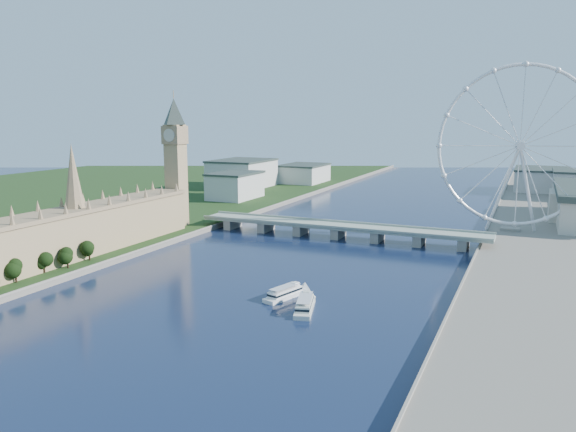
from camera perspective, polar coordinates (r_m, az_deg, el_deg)
The scene contains 7 objects.
parliament_range at distance 373.86m, azimuth -20.67°, elevation -1.48°, with size 24.00×200.00×70.00m.
big_ben at distance 450.77m, azimuth -11.39°, elevation 7.00°, with size 20.02×20.02×110.00m.
westminster_bridge at distance 419.82m, azimuth 5.14°, elevation -1.31°, with size 220.00×22.00×9.50m.
london_eye at distance 446.02m, azimuth 22.51°, elevation 6.53°, with size 113.60×39.12×124.30m.
city_skyline at distance 660.74m, azimuth 15.69°, elevation 3.41°, with size 505.00×280.00×32.00m.
tour_boat_near at distance 282.39m, azimuth -0.31°, elevation -8.31°, with size 7.38×28.91×6.38m, color white, non-canonical shape.
tour_boat_far at distance 265.12m, azimuth 1.71°, elevation -9.56°, with size 7.85×30.67×6.78m, color silver, non-canonical shape.
Camera 1 is at (130.95, -90.30, 88.90)m, focal length 35.00 mm.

